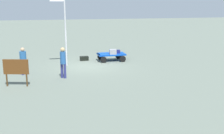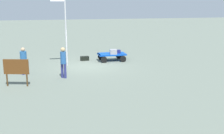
% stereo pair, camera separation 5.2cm
% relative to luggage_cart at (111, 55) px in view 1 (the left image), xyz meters
% --- Properties ---
extents(ground_plane, '(120.00, 120.00, 0.00)m').
position_rel_luggage_cart_xyz_m(ground_plane, '(1.94, 1.37, -0.42)').
color(ground_plane, slate).
extents(luggage_cart, '(2.04, 1.39, 0.55)m').
position_rel_luggage_cart_xyz_m(luggage_cart, '(0.00, 0.00, 0.00)').
color(luggage_cart, '#0C44B4').
rests_on(luggage_cart, ground).
extents(suitcase_tan, '(0.52, 0.43, 0.36)m').
position_rel_luggage_cart_xyz_m(suitcase_tan, '(-0.04, 0.37, 0.31)').
color(suitcase_tan, '#90919D').
rests_on(suitcase_tan, luggage_cart).
extents(suitcase_grey, '(0.58, 0.30, 0.25)m').
position_rel_luggage_cart_xyz_m(suitcase_grey, '(-0.38, 0.04, 0.25)').
color(suitcase_grey, navy).
rests_on(suitcase_grey, luggage_cart).
extents(suitcase_navy, '(0.63, 0.38, 0.31)m').
position_rel_luggage_cart_xyz_m(suitcase_navy, '(1.89, -0.62, -0.26)').
color(suitcase_navy, black).
rests_on(suitcase_navy, ground).
extents(worker_lead, '(0.44, 0.44, 1.75)m').
position_rel_luggage_cart_xyz_m(worker_lead, '(3.86, 3.98, 0.59)').
color(worker_lead, navy).
rests_on(worker_lead, ground).
extents(worker_trailing, '(0.53, 0.53, 1.61)m').
position_rel_luggage_cart_xyz_m(worker_trailing, '(6.04, 2.54, 0.54)').
color(worker_trailing, navy).
rests_on(worker_trailing, ground).
extents(flagpole, '(0.99, 0.10, 4.95)m').
position_rel_luggage_cart_xyz_m(flagpole, '(3.45, 0.73, 2.56)').
color(flagpole, silver).
rests_on(flagpole, ground).
extents(signboard, '(1.24, 0.43, 1.39)m').
position_rel_luggage_cart_xyz_m(signboard, '(6.29, 4.97, 0.51)').
color(signboard, '#4C3319').
rests_on(signboard, ground).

